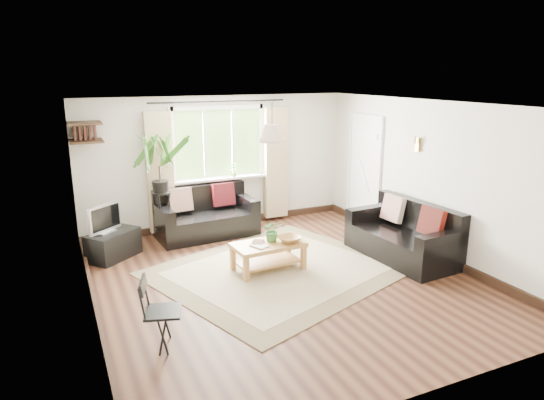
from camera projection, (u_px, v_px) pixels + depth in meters
name	position (u px, v px, depth m)	size (l,w,h in m)	color
floor	(284.00, 279.00, 6.75)	(5.50, 5.50, 0.00)	black
ceiling	(285.00, 104.00, 6.14)	(5.50, 5.50, 0.00)	white
wall_back	(219.00, 162.00, 8.86)	(5.00, 0.02, 2.40)	beige
wall_front	(429.00, 270.00, 4.02)	(5.00, 0.02, 2.40)	beige
wall_left	(85.00, 219.00, 5.44)	(0.02, 5.50, 2.40)	beige
wall_right	(430.00, 179.00, 7.45)	(0.02, 5.50, 2.40)	beige
rug	(279.00, 270.00, 7.04)	(3.26, 2.80, 0.02)	beige
window	(219.00, 144.00, 8.74)	(2.50, 0.16, 2.16)	white
door	(364.00, 172.00, 8.98)	(0.06, 0.96, 2.06)	silver
corner_shelf	(85.00, 132.00, 7.56)	(0.50, 0.50, 0.34)	black
pendant_lamp	(272.00, 129.00, 6.58)	(0.36, 0.36, 0.54)	beige
wall_sconce	(416.00, 142.00, 7.55)	(0.12, 0.12, 0.28)	beige
sofa_back	(206.00, 214.00, 8.47)	(1.71, 0.85, 0.80)	black
sofa_right	(402.00, 233.00, 7.43)	(0.87, 1.74, 0.82)	black
coffee_table	(268.00, 256.00, 7.02)	(1.02, 0.56, 0.42)	olive
table_plant	(272.00, 230.00, 7.01)	(0.29, 0.25, 0.32)	#2C6227
bowl	(289.00, 239.00, 7.01)	(0.34, 0.34, 0.08)	olive
book_a	(255.00, 247.00, 6.77)	(0.18, 0.24, 0.02)	silver
book_b	(252.00, 242.00, 6.97)	(0.17, 0.23, 0.02)	#4F271F
tv_stand	(113.00, 245.00, 7.49)	(0.79, 0.45, 0.43)	black
tv	(105.00, 218.00, 7.34)	(0.61, 0.20, 0.47)	#A5A5AA
palm_stand	(161.00, 188.00, 8.10)	(0.71, 0.71, 1.84)	black
folding_chair	(163.00, 313.00, 5.00)	(0.40, 0.40, 0.78)	black
sill_plant	(234.00, 170.00, 8.89)	(0.14, 0.10, 0.27)	#2D6023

